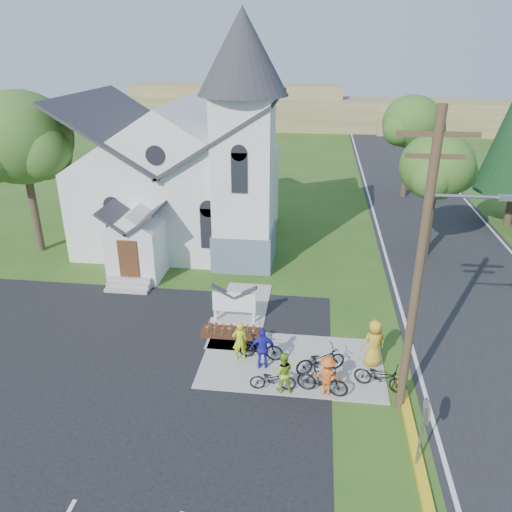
# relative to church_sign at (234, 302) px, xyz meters

# --- Properties ---
(ground) EXTENTS (120.00, 120.00, 0.00)m
(ground) POSITION_rel_church_sign_xyz_m (1.20, -3.20, -1.03)
(ground) COLOR #2D5217
(ground) RESTS_ON ground
(parking_lot) EXTENTS (20.00, 16.00, 0.02)m
(parking_lot) POSITION_rel_church_sign_xyz_m (-5.80, -5.20, -1.02)
(parking_lot) COLOR black
(parking_lot) RESTS_ON ground
(road) EXTENTS (8.00, 90.00, 0.02)m
(road) POSITION_rel_church_sign_xyz_m (11.20, 11.80, -1.02)
(road) COLOR black
(road) RESTS_ON ground
(sidewalk) EXTENTS (7.00, 4.00, 0.05)m
(sidewalk) POSITION_rel_church_sign_xyz_m (2.70, -2.70, -1.00)
(sidewalk) COLOR gray
(sidewalk) RESTS_ON ground
(church) EXTENTS (12.35, 12.00, 13.00)m
(church) POSITION_rel_church_sign_xyz_m (-4.28, 9.28, 4.22)
(church) COLOR white
(church) RESTS_ON ground
(church_sign) EXTENTS (2.20, 0.40, 1.70)m
(church_sign) POSITION_rel_church_sign_xyz_m (0.00, 0.00, 0.00)
(church_sign) COLOR gray
(church_sign) RESTS_ON ground
(flower_bed) EXTENTS (2.60, 1.10, 0.07)m
(flower_bed) POSITION_rel_church_sign_xyz_m (0.00, -0.90, -0.99)
(flower_bed) COLOR #34180E
(flower_bed) RESTS_ON ground
(utility_pole) EXTENTS (3.45, 0.28, 10.00)m
(utility_pole) POSITION_rel_church_sign_xyz_m (6.56, -4.70, 4.38)
(utility_pole) COLOR #413220
(utility_pole) RESTS_ON ground
(stop_sign) EXTENTS (0.11, 0.76, 2.48)m
(stop_sign) POSITION_rel_church_sign_xyz_m (6.63, -7.40, 0.75)
(stop_sign) COLOR gray
(stop_sign) RESTS_ON ground
(tree_lot_corner) EXTENTS (5.60, 5.60, 9.15)m
(tree_lot_corner) POSITION_rel_church_sign_xyz_m (-12.80, 6.80, 5.58)
(tree_lot_corner) COLOR #38281E
(tree_lot_corner) RESTS_ON ground
(tree_road_near) EXTENTS (4.00, 4.00, 7.05)m
(tree_road_near) POSITION_rel_church_sign_xyz_m (9.70, 8.80, 4.18)
(tree_road_near) COLOR #38281E
(tree_road_near) RESTS_ON ground
(tree_road_mid) EXTENTS (4.40, 4.40, 7.80)m
(tree_road_mid) POSITION_rel_church_sign_xyz_m (10.20, 20.80, 4.75)
(tree_road_mid) COLOR #38281E
(tree_road_mid) RESTS_ON ground
(distant_hills) EXTENTS (61.00, 10.00, 5.60)m
(distant_hills) POSITION_rel_church_sign_xyz_m (4.56, 53.13, 1.15)
(distant_hills) COLOR olive
(distant_hills) RESTS_ON ground
(cyclist_0) EXTENTS (0.68, 0.55, 1.62)m
(cyclist_0) POSITION_rel_church_sign_xyz_m (0.67, -2.70, -0.16)
(cyclist_0) COLOR #BCCC18
(cyclist_0) RESTS_ON sidewalk
(bike_0) EXTENTS (1.69, 0.68, 0.87)m
(bike_0) POSITION_rel_church_sign_xyz_m (2.12, -4.40, -0.54)
(bike_0) COLOR black
(bike_0) RESTS_ON sidewalk
(cyclist_1) EXTENTS (0.82, 0.67, 1.54)m
(cyclist_1) POSITION_rel_church_sign_xyz_m (2.47, -4.40, -0.20)
(cyclist_1) COLOR #88B321
(cyclist_1) RESTS_ON sidewalk
(bike_1) EXTENTS (1.85, 0.71, 1.08)m
(bike_1) POSITION_rel_church_sign_xyz_m (1.46, -2.61, -0.43)
(bike_1) COLOR black
(bike_1) RESTS_ON sidewalk
(cyclist_2) EXTENTS (1.03, 0.51, 1.69)m
(cyclist_2) POSITION_rel_church_sign_xyz_m (1.62, -3.15, -0.13)
(cyclist_2) COLOR #2421A9
(cyclist_2) RESTS_ON sidewalk
(bike_2) EXTENTS (2.07, 1.44, 1.03)m
(bike_2) POSITION_rel_church_sign_xyz_m (3.78, -3.14, -0.46)
(bike_2) COLOR black
(bike_2) RESTS_ON sidewalk
(cyclist_3) EXTENTS (1.06, 0.70, 1.52)m
(cyclist_3) POSITION_rel_church_sign_xyz_m (4.01, -4.40, -0.22)
(cyclist_3) COLOR #DF5718
(cyclist_3) RESTS_ON sidewalk
(bike_3) EXTENTS (1.91, 0.90, 1.10)m
(bike_3) POSITION_rel_church_sign_xyz_m (3.85, -4.40, -0.42)
(bike_3) COLOR black
(bike_3) RESTS_ON sidewalk
(cyclist_4) EXTENTS (1.11, 0.93, 1.93)m
(cyclist_4) POSITION_rel_church_sign_xyz_m (5.76, -2.45, -0.01)
(cyclist_4) COLOR gold
(cyclist_4) RESTS_ON sidewalk
(bike_4) EXTENTS (2.00, 1.22, 0.99)m
(bike_4) POSITION_rel_church_sign_xyz_m (5.90, -3.86, -0.48)
(bike_4) COLOR black
(bike_4) RESTS_ON sidewalk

